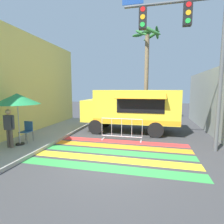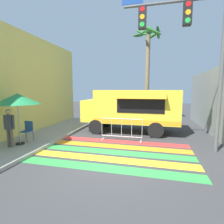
% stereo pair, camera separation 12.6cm
% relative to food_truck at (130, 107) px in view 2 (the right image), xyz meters
% --- Properties ---
extents(ground_plane, '(60.00, 60.00, 0.00)m').
position_rel_food_truck_xyz_m(ground_plane, '(-0.12, -4.61, -1.53)').
color(ground_plane, '#38383A').
extents(crosswalk_painted, '(6.40, 3.60, 0.01)m').
position_rel_food_truck_xyz_m(crosswalk_painted, '(-0.12, -3.77, -1.52)').
color(crosswalk_painted, green).
rests_on(crosswalk_painted, ground_plane).
extents(food_truck, '(5.63, 2.83, 2.56)m').
position_rel_food_truck_xyz_m(food_truck, '(0.00, 0.00, 0.00)').
color(food_truck, yellow).
rests_on(food_truck, ground_plane).
extents(traffic_signal_pole, '(4.11, 0.29, 6.48)m').
position_rel_food_truck_xyz_m(traffic_signal_pole, '(2.73, -2.68, 3.11)').
color(traffic_signal_pole, '#515456').
rests_on(traffic_signal_pole, ground_plane).
extents(patio_umbrella, '(1.90, 1.90, 2.27)m').
position_rel_food_truck_xyz_m(patio_umbrella, '(-4.34, -4.17, 0.64)').
color(patio_umbrella, black).
rests_on(patio_umbrella, sidewalk_left).
extents(folding_chair, '(0.44, 0.44, 0.95)m').
position_rel_food_truck_xyz_m(folding_chair, '(-4.36, -3.65, -0.81)').
color(folding_chair, '#4C4C51').
rests_on(folding_chair, sidewalk_left).
extents(vendor_person, '(0.53, 0.21, 1.63)m').
position_rel_food_truck_xyz_m(vendor_person, '(-4.46, -4.58, -0.46)').
color(vendor_person, brown).
rests_on(vendor_person, sidewalk_left).
extents(barricade_front, '(2.10, 0.44, 1.14)m').
position_rel_food_truck_xyz_m(barricade_front, '(-0.14, -1.99, -0.96)').
color(barricade_front, '#B7BABF').
rests_on(barricade_front, ground_plane).
extents(palm_tree, '(2.24, 2.28, 7.28)m').
position_rel_food_truck_xyz_m(palm_tree, '(0.83, 3.43, 3.55)').
color(palm_tree, '#7A664C').
rests_on(palm_tree, ground_plane).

